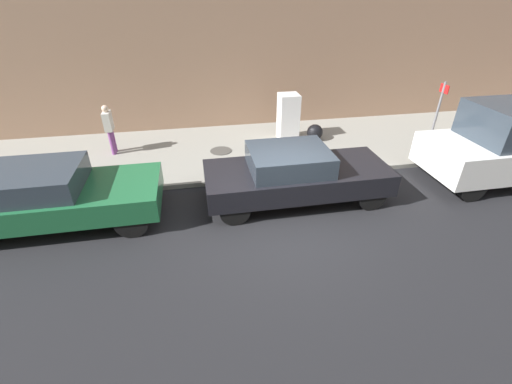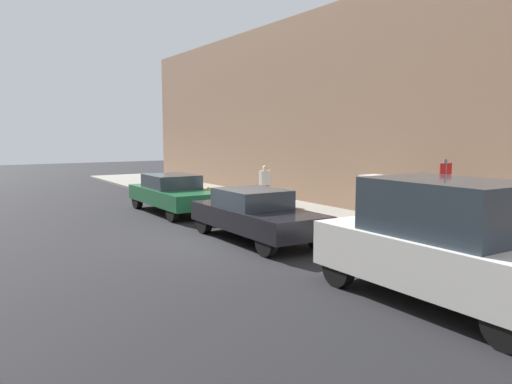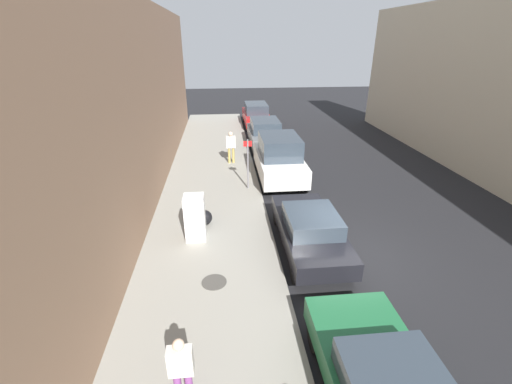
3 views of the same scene
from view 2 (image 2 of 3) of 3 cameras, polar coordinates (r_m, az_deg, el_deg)
name	(u,v)px [view 2 (image 2 of 3)]	position (r m, az deg, el deg)	size (l,w,h in m)	color
ground_plane	(213,241)	(13.85, -4.89, -5.57)	(80.00, 80.00, 0.00)	black
sidewalk_slab	(332,224)	(16.20, 8.69, -3.59)	(4.37, 44.00, 0.13)	gray
building_facade_near	(409,106)	(18.38, 17.06, 9.38)	(2.43, 39.60, 7.78)	#937056
discarded_refrigerator	(374,201)	(15.40, 13.31, -1.02)	(0.67, 0.66, 1.57)	white
manhole_cover	(308,217)	(16.88, 5.93, -2.88)	(0.70, 0.70, 0.02)	#47443F
street_sign_post	(443,207)	(11.15, 20.64, -1.57)	(0.36, 0.07, 2.28)	slate
fire_hydrant	(208,196)	(19.47, -5.50, -0.48)	(0.22, 0.22, 0.75)	gold
trash_bag	(390,223)	(14.67, 15.11, -3.47)	(0.55, 0.55, 0.55)	black
pedestrian_standing_near	(265,182)	(19.78, 1.05, 1.12)	(0.45, 0.22, 1.56)	#7A3D7F
parked_sedan_green	(173,193)	(18.81, -9.41, -0.09)	(1.89, 4.79, 1.41)	#1E6038
parked_sedan_dark	(255,214)	(13.75, -0.09, -2.52)	(1.81, 4.57, 1.40)	black
parked_van_white	(445,243)	(9.18, 20.81, -5.44)	(2.04, 4.62, 2.16)	silver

